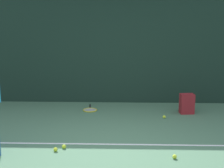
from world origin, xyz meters
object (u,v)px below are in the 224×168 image
at_px(tennis_ball_by_fence, 164,117).
at_px(tennis_ball_mid_court, 56,150).
at_px(backpack, 187,104).
at_px(tennis_racket, 90,110).
at_px(tennis_ball_near_player, 64,147).
at_px(tennis_ball_far_left, 175,157).

xyz_separation_m(tennis_ball_by_fence, tennis_ball_mid_court, (-1.94, -1.79, 0.00)).
height_order(backpack, tennis_ball_mid_court, backpack).
height_order(tennis_racket, tennis_ball_near_player, tennis_ball_near_player).
relative_size(tennis_ball_near_player, tennis_ball_far_left, 1.00).
bearing_deg(tennis_ball_far_left, tennis_ball_near_player, 169.17).
xyz_separation_m(tennis_racket, tennis_ball_near_player, (-0.21, -2.22, 0.02)).
distance_m(tennis_racket, tennis_ball_near_player, 2.23).
relative_size(tennis_racket, tennis_ball_by_fence, 9.48).
bearing_deg(tennis_ball_near_player, tennis_ball_far_left, -10.83).
distance_m(tennis_racket, tennis_ball_mid_court, 2.37).
xyz_separation_m(backpack, tennis_ball_near_player, (-2.36, -2.06, -0.18)).
bearing_deg(tennis_ball_mid_court, tennis_racket, 82.22).
relative_size(tennis_racket, tennis_ball_far_left, 9.48).
height_order(tennis_ball_by_fence, tennis_ball_mid_court, same).
bearing_deg(tennis_racket, tennis_ball_mid_court, -12.97).
distance_m(tennis_ball_by_fence, tennis_ball_mid_court, 2.64).
bearing_deg(backpack, tennis_ball_mid_court, 34.55).
relative_size(tennis_ball_by_fence, tennis_ball_mid_court, 1.00).
distance_m(tennis_racket, tennis_ball_by_fence, 1.71).
bearing_deg(backpack, tennis_ball_by_fence, 29.54).
bearing_deg(backpack, tennis_ball_far_left, 68.56).
distance_m(tennis_ball_near_player, tennis_ball_mid_court, 0.17).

